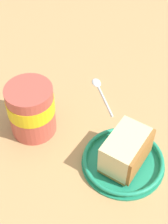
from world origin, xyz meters
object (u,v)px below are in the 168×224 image
Objects in this scene: small_plate at (123,161)px; tea_mug at (31,108)px; teaspoon at (99,88)px; cake_slice at (126,151)px.

tea_mug reaches higher than small_plate.
cake_slice is at bearing 145.57° from teaspoon.
cake_slice is 19.74cm from tea_mug.
teaspoon is (17.10, -11.73, -3.85)cm from cake_slice.
tea_mug is 0.94× the size of teaspoon.
tea_mug is at bearing 17.78° from small_plate.
tea_mug reaches higher than teaspoon.
teaspoon is (-1.63, -17.70, -5.52)cm from tea_mug.
small_plate is 20.04cm from tea_mug.
tea_mug reaches higher than cake_slice.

